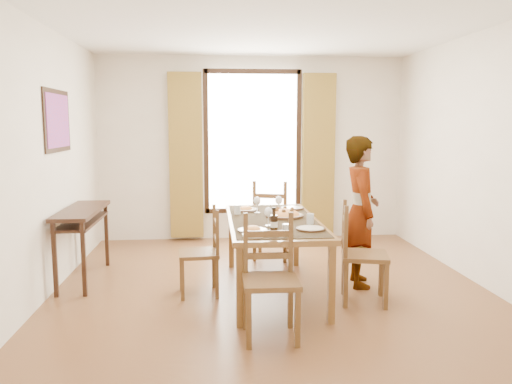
{
  "coord_description": "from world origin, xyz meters",
  "views": [
    {
      "loc": [
        -0.61,
        -4.91,
        1.72
      ],
      "look_at": [
        -0.14,
        0.32,
        1.0
      ],
      "focal_mm": 35.0,
      "sensor_mm": 36.0,
      "label": 1
    }
  ],
  "objects": [
    {
      "name": "ground",
      "position": [
        0.0,
        0.0,
        0.0
      ],
      "size": [
        5.0,
        5.0,
        0.0
      ],
      "primitive_type": "plane",
      "color": "#512919",
      "rests_on": "ground"
    },
    {
      "name": "room_shell",
      "position": [
        -0.0,
        0.13,
        1.54
      ],
      "size": [
        4.6,
        5.1,
        2.74
      ],
      "color": "silver",
      "rests_on": "ground"
    },
    {
      "name": "console_table",
      "position": [
        -2.03,
        0.6,
        0.68
      ],
      "size": [
        0.38,
        1.2,
        0.8
      ],
      "color": "black",
      "rests_on": "ground"
    },
    {
      "name": "dining_table",
      "position": [
        0.01,
        0.05,
        0.69
      ],
      "size": [
        0.91,
        1.92,
        0.76
      ],
      "color": "brown",
      "rests_on": "ground"
    },
    {
      "name": "chair_west",
      "position": [
        -0.72,
        0.02,
        0.41
      ],
      "size": [
        0.43,
        0.43,
        0.89
      ],
      "rotation": [
        0.0,
        0.0,
        -1.48
      ],
      "color": "brown",
      "rests_on": "ground"
    },
    {
      "name": "chair_north",
      "position": [
        0.15,
        1.29,
        0.47
      ],
      "size": [
        0.56,
        0.56,
        1.02
      ],
      "rotation": [
        0.0,
        0.0,
        2.87
      ],
      "color": "brown",
      "rests_on": "ground"
    },
    {
      "name": "chair_south",
      "position": [
        -0.15,
        -1.06,
        0.46
      ],
      "size": [
        0.44,
        0.44,
        0.99
      ],
      "rotation": [
        0.0,
        0.0,
        -0.01
      ],
      "color": "brown",
      "rests_on": "ground"
    },
    {
      "name": "chair_east",
      "position": [
        0.82,
        -0.35,
        0.45
      ],
      "size": [
        0.51,
        0.51,
        0.97
      ],
      "rotation": [
        0.0,
        0.0,
        1.35
      ],
      "color": "brown",
      "rests_on": "ground"
    },
    {
      "name": "man",
      "position": [
        0.96,
        0.17,
        0.8
      ],
      "size": [
        0.66,
        0.5,
        1.59
      ],
      "primitive_type": "imported",
      "rotation": [
        0.0,
        0.0,
        1.47
      ],
      "color": "gray",
      "rests_on": "ground"
    },
    {
      "name": "plate_sw",
      "position": [
        -0.25,
        -0.51,
        0.78
      ],
      "size": [
        0.27,
        0.27,
        0.05
      ],
      "primitive_type": null,
      "color": "silver",
      "rests_on": "dining_table"
    },
    {
      "name": "plate_se",
      "position": [
        0.29,
        -0.5,
        0.78
      ],
      "size": [
        0.27,
        0.27,
        0.05
      ],
      "primitive_type": null,
      "color": "silver",
      "rests_on": "dining_table"
    },
    {
      "name": "plate_nw",
      "position": [
        -0.23,
        0.58,
        0.78
      ],
      "size": [
        0.27,
        0.27,
        0.05
      ],
      "primitive_type": null,
      "color": "silver",
      "rests_on": "dining_table"
    },
    {
      "name": "plate_ne",
      "position": [
        0.3,
        0.64,
        0.78
      ],
      "size": [
        0.27,
        0.27,
        0.05
      ],
      "primitive_type": null,
      "color": "silver",
      "rests_on": "dining_table"
    },
    {
      "name": "pasta_platter",
      "position": [
        0.14,
        0.16,
        0.81
      ],
      "size": [
        0.4,
        0.4,
        0.1
      ],
      "primitive_type": null,
      "color": "orange",
      "rests_on": "dining_table"
    },
    {
      "name": "caprese_plate",
      "position": [
        -0.25,
        -0.7,
        0.78
      ],
      "size": [
        0.2,
        0.2,
        0.04
      ],
      "primitive_type": null,
      "color": "silver",
      "rests_on": "dining_table"
    },
    {
      "name": "wine_glass_a",
      "position": [
        -0.08,
        -0.29,
        0.85
      ],
      "size": [
        0.08,
        0.08,
        0.18
      ],
      "primitive_type": null,
      "color": "white",
      "rests_on": "dining_table"
    },
    {
      "name": "wine_glass_b",
      "position": [
        0.12,
        0.44,
        0.85
      ],
      "size": [
        0.08,
        0.08,
        0.18
      ],
      "primitive_type": null,
      "color": "white",
      "rests_on": "dining_table"
    },
    {
      "name": "wine_glass_c",
      "position": [
        -0.12,
        0.41,
        0.85
      ],
      "size": [
        0.08,
        0.08,
        0.18
      ],
      "primitive_type": null,
      "color": "white",
      "rests_on": "dining_table"
    },
    {
      "name": "tumbler_a",
      "position": [
        0.34,
        -0.23,
        0.81
      ],
      "size": [
        0.07,
        0.07,
        0.1
      ],
      "primitive_type": "cylinder",
      "color": "silver",
      "rests_on": "dining_table"
    },
    {
      "name": "tumbler_b",
      "position": [
        -0.34,
        0.37,
        0.81
      ],
      "size": [
        0.07,
        0.07,
        0.1
      ],
      "primitive_type": "cylinder",
      "color": "silver",
      "rests_on": "dining_table"
    },
    {
      "name": "tumbler_c",
      "position": [
        0.04,
        -0.7,
        0.81
      ],
      "size": [
        0.07,
        0.07,
        0.1
      ],
      "primitive_type": "cylinder",
      "color": "silver",
      "rests_on": "dining_table"
    },
    {
      "name": "wine_bottle",
      "position": [
        -0.08,
        -0.7,
        0.88
      ],
      "size": [
        0.07,
        0.07,
        0.25
      ],
      "primitive_type": null,
      "color": "black",
      "rests_on": "dining_table"
    }
  ]
}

